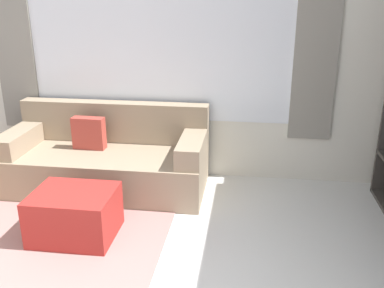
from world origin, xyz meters
TOP-DOWN VIEW (x-y plane):
  - wall_back at (0.00, 3.01)m, footprint 6.51×0.11m
  - area_rug at (-1.11, 1.46)m, footprint 2.89×2.29m
  - couch_main at (-0.49, 2.53)m, footprint 2.08×0.91m
  - ottoman at (-0.45, 1.51)m, footprint 0.68×0.56m

SIDE VIEW (x-z plane):
  - area_rug at x=-1.11m, z-range 0.00..0.01m
  - ottoman at x=-0.45m, z-range 0.00..0.42m
  - couch_main at x=-0.49m, z-range -0.12..0.74m
  - wall_back at x=0.00m, z-range 0.01..2.71m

